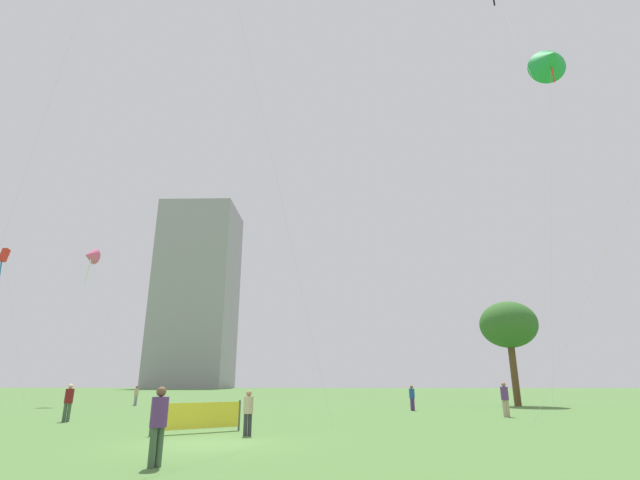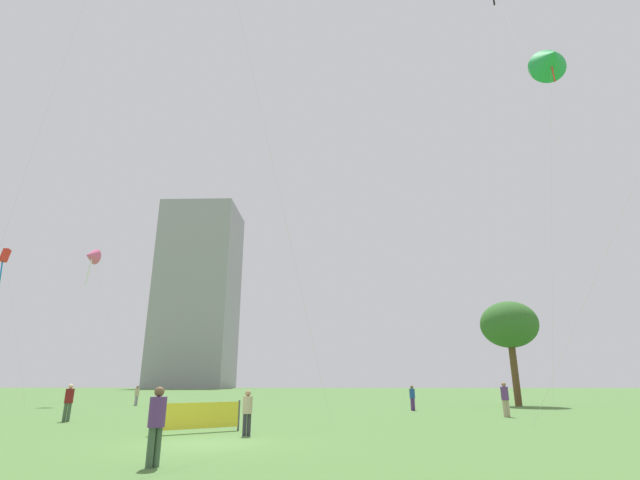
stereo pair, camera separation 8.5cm
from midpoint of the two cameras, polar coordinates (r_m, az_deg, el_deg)
ground at (r=16.17m, az=-13.78°, el=-23.38°), size 280.00×280.00×0.00m
person_standing_1 at (r=42.55m, az=-21.77°, el=-17.38°), size 0.35×0.35×1.56m
person_standing_2 at (r=17.94m, az=-8.88°, el=-20.11°), size 0.35×0.35×1.56m
person_standing_3 at (r=26.88m, az=-28.70°, el=-17.03°), size 0.39×0.39×1.77m
person_standing_4 at (r=33.66m, az=11.49°, el=-18.48°), size 0.36×0.36×1.63m
person_standing_5 at (r=28.91m, az=22.11°, el=-17.62°), size 0.41×0.41×1.84m
person_standing_6 at (r=12.07m, az=-19.45°, el=-20.35°), size 0.39×0.39×1.75m
kite_flying_4 at (r=47.27m, az=-26.57°, el=-1.81°), size 4.00×6.47×13.75m
kite_flying_6 at (r=42.18m, az=-34.58°, el=-2.12°), size 1.68×3.67×11.61m
kite_flying_8 at (r=42.88m, az=26.83°, el=19.42°), size 3.70×5.19×27.75m
park_tree_0 at (r=42.38m, az=22.52°, el=-9.77°), size 4.67×4.67×8.42m
distant_highrise_0 at (r=154.62m, az=-14.87°, el=-6.58°), size 23.70×22.97×57.90m
event_banner at (r=19.38m, az=-14.89°, el=-20.38°), size 2.81×2.23×1.14m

